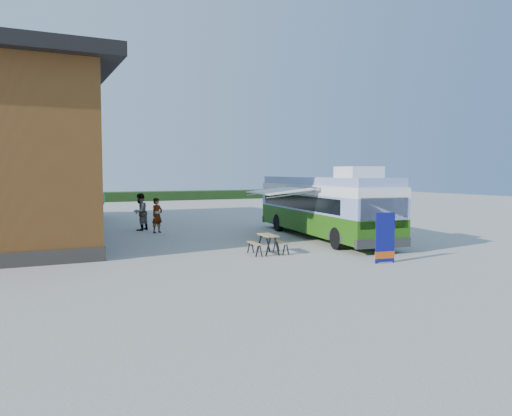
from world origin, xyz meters
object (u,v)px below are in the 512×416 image
banner (385,242)px  picnic_table (268,240)px  person_a (157,215)px  slurry_tanker (77,198)px  person_b (140,212)px  bus (322,204)px

banner → picnic_table: banner is taller
person_a → slurry_tanker: size_ratio=0.31×
picnic_table → slurry_tanker: bearing=109.4°
person_b → slurry_tanker: bearing=-119.7°
picnic_table → person_a: size_ratio=0.79×
bus → picnic_table: bus is taller
slurry_tanker → banner: bearing=-95.2°
bus → banner: size_ratio=6.38×
bus → banner: (-1.75, -6.60, -0.88)m
picnic_table → slurry_tanker: size_ratio=0.25×
person_a → person_b: person_b is taller
picnic_table → slurry_tanker: slurry_tanker is taller
bus → person_b: bearing=143.9°
banner → person_a: bearing=119.7°
person_b → slurry_tanker: slurry_tanker is taller
person_a → slurry_tanker: 12.45m
person_b → slurry_tanker: 10.86m
person_b → slurry_tanker: (-2.16, 10.64, 0.32)m
bus → person_b: bus is taller
banner → picnic_table: (-2.75, 3.42, -0.16)m
bus → person_a: (-6.60, 5.31, -0.70)m
banner → person_b: person_b is taller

